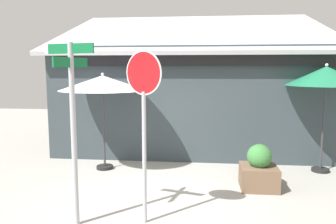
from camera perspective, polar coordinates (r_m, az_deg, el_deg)
The scene contains 7 objects.
ground_plane at distance 7.31m, azimuth -2.70°, elevation -14.16°, with size 28.00×28.00×0.10m, color #9E9B93.
cafe_building at distance 11.68m, azimuth 4.30°, elevation 3.03°, with size 8.81×5.53×4.83m.
street_sign_post at distance 5.64m, azimuth -16.14°, elevation -0.65°, with size 0.90×0.84×3.07m.
stop_sign at distance 5.48m, azimuth -4.20°, elevation 1.02°, with size 0.65×0.36×2.94m.
patio_umbrella_ivory_left at distance 8.71m, azimuth -11.21°, elevation 4.82°, with size 2.25×2.25×2.54m.
patio_umbrella_forest_green_center at distance 9.18m, azimuth 25.63°, elevation 5.50°, with size 1.99×1.99×2.78m.
sidewalk_planter at distance 7.69m, azimuth 15.42°, elevation -9.69°, with size 0.80×0.80×1.00m.
Camera 1 is at (1.04, -6.72, 2.64)m, focal length 35.28 mm.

